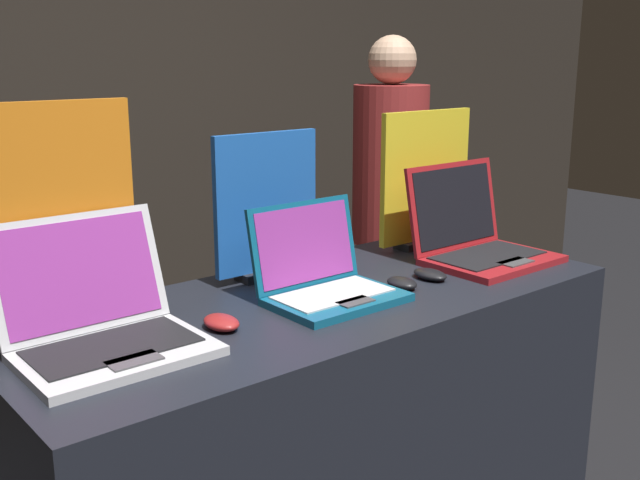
# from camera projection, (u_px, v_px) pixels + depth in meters

# --- Properties ---
(wall_back) EXTENTS (8.00, 0.05, 2.80)m
(wall_back) POSITION_uv_depth(u_px,v_px,m) (50.00, 105.00, 3.20)
(wall_back) COLOR black
(wall_back) RESTS_ON ground_plane
(display_counter) EXTENTS (1.65, 0.67, 1.00)m
(display_counter) POSITION_uv_depth(u_px,v_px,m) (318.00, 468.00, 2.07)
(display_counter) COLOR black
(display_counter) RESTS_ON ground_plane
(laptop_front) EXTENTS (0.38, 0.35, 0.27)m
(laptop_front) POSITION_uv_depth(u_px,v_px,m) (102.00, 321.00, 1.58)
(laptop_front) COLOR #B7B7BC
(laptop_front) RESTS_ON display_counter
(mouse_front) EXTENTS (0.07, 0.10, 0.03)m
(mouse_front) POSITION_uv_depth(u_px,v_px,m) (221.00, 322.00, 1.71)
(mouse_front) COLOR maroon
(mouse_front) RESTS_ON display_counter
(promo_stand_front) EXTENTS (0.35, 0.07, 0.52)m
(promo_stand_front) POSITION_uv_depth(u_px,v_px,m) (61.00, 221.00, 1.68)
(promo_stand_front) COLOR black
(promo_stand_front) RESTS_ON display_counter
(laptop_middle) EXTENTS (0.33, 0.28, 0.24)m
(laptop_middle) POSITION_uv_depth(u_px,v_px,m) (323.00, 277.00, 1.91)
(laptop_middle) COLOR #0F5170
(laptop_middle) RESTS_ON display_counter
(mouse_middle) EXTENTS (0.07, 0.09, 0.03)m
(mouse_middle) POSITION_uv_depth(u_px,v_px,m) (402.00, 283.00, 2.01)
(mouse_middle) COLOR black
(mouse_middle) RESTS_ON display_counter
(promo_stand_middle) EXTENTS (0.33, 0.07, 0.41)m
(promo_stand_middle) POSITION_uv_depth(u_px,v_px,m) (265.00, 210.00, 2.07)
(promo_stand_middle) COLOR black
(promo_stand_middle) RESTS_ON display_counter
(laptop_back) EXTENTS (0.39, 0.33, 0.29)m
(laptop_back) POSITION_uv_depth(u_px,v_px,m) (477.00, 238.00, 2.28)
(laptop_back) COLOR maroon
(laptop_back) RESTS_ON display_counter
(mouse_back) EXTENTS (0.07, 0.11, 0.03)m
(mouse_back) POSITION_uv_depth(u_px,v_px,m) (430.00, 274.00, 2.09)
(mouse_back) COLOR black
(mouse_back) RESTS_ON display_counter
(promo_stand_back) EXTENTS (0.39, 0.07, 0.44)m
(promo_stand_back) POSITION_uv_depth(u_px,v_px,m) (425.00, 183.00, 2.41)
(promo_stand_back) COLOR black
(promo_stand_back) RESTS_ON display_counter
(person_bystander) EXTENTS (0.32, 0.32, 1.69)m
(person_bystander) POSITION_uv_depth(u_px,v_px,m) (389.00, 226.00, 3.28)
(person_bystander) COLOR #282833
(person_bystander) RESTS_ON ground_plane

